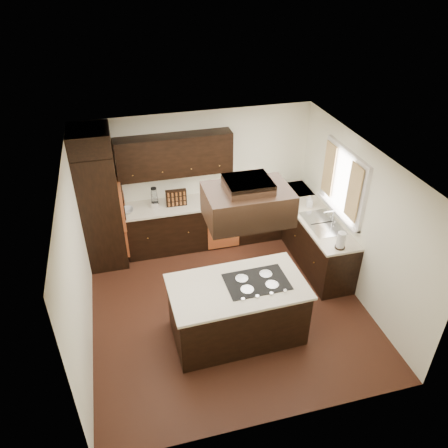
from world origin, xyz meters
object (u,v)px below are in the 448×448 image
at_px(island, 237,311).
at_px(range_hood, 247,204).
at_px(spice_rack, 176,198).
at_px(oven_column, 101,209).

bearing_deg(island, range_hood, 26.57).
relative_size(island, spice_rack, 4.99).
xyz_separation_m(oven_column, spice_rack, (1.30, 0.06, 0.01)).
distance_m(range_hood, spice_rack, 2.62).
xyz_separation_m(oven_column, range_hood, (1.88, -2.25, 1.10)).
bearing_deg(oven_column, spice_rack, 2.48).
height_order(island, range_hood, range_hood).
bearing_deg(spice_rack, island, -77.67).
bearing_deg(spice_rack, range_hood, -74.48).
height_order(island, spice_rack, spice_rack).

